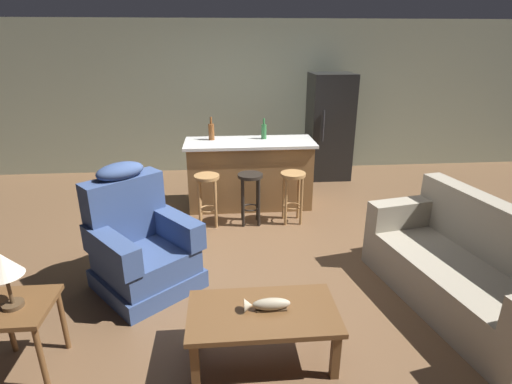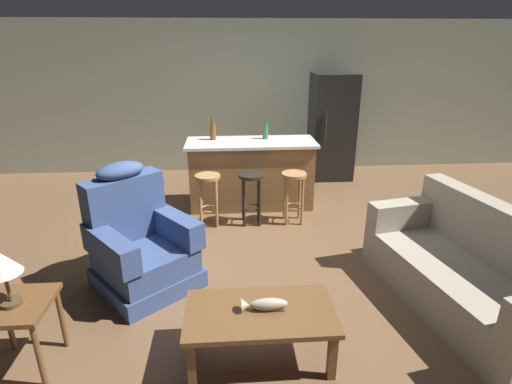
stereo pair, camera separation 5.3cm
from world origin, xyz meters
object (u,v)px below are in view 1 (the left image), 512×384
at_px(recliner_near_lamp, 140,245).
at_px(table_lamp, 3,268).
at_px(bottle_tall_green, 264,131).
at_px(bottle_short_amber, 211,131).
at_px(refrigerator, 329,127).
at_px(couch, 469,272).
at_px(bar_stool_left, 207,191).
at_px(bar_stool_right, 293,188).
at_px(end_table, 18,317).
at_px(coffee_table, 263,317).
at_px(fish_figurine, 267,305).
at_px(bar_stool_middle, 250,189).
at_px(kitchen_island, 250,173).

xyz_separation_m(recliner_near_lamp, table_lamp, (-0.64, -1.07, 0.45)).
distance_m(bottle_tall_green, bottle_short_amber, 0.74).
relative_size(recliner_near_lamp, refrigerator, 0.68).
bearing_deg(bottle_short_amber, recliner_near_lamp, -108.03).
xyz_separation_m(couch, bottle_short_amber, (-2.30, 2.65, 0.73)).
height_order(bar_stool_left, bar_stool_right, same).
bearing_deg(bar_stool_left, end_table, -117.89).
distance_m(coffee_table, bottle_tall_green, 3.23).
distance_m(fish_figurine, bar_stool_right, 2.44).
distance_m(coffee_table, fish_figurine, 0.10).
height_order(coffee_table, bar_stool_right, bar_stool_right).
bearing_deg(bar_stool_left, bottle_short_amber, 85.41).
height_order(couch, bar_stool_middle, couch).
height_order(table_lamp, kitchen_island, table_lamp).
bearing_deg(bar_stool_left, bar_stool_middle, 0.00).
xyz_separation_m(couch, bar_stool_middle, (-1.81, 1.89, 0.13)).
bearing_deg(kitchen_island, bar_stool_right, -50.96).
relative_size(couch, bar_stool_left, 2.98).
distance_m(recliner_near_lamp, bar_stool_right, 2.14).
relative_size(bar_stool_left, bottle_short_amber, 2.13).
relative_size(bar_stool_middle, bar_stool_right, 1.00).
distance_m(kitchen_island, bottle_tall_green, 0.63).
relative_size(end_table, table_lamp, 1.37).
xyz_separation_m(kitchen_island, refrigerator, (1.44, 1.20, 0.40)).
xyz_separation_m(end_table, bar_stool_left, (1.25, 2.36, 0.01)).
height_order(fish_figurine, refrigerator, refrigerator).
bearing_deg(bottle_tall_green, coffee_table, -96.01).
relative_size(bar_stool_left, bar_stool_right, 1.00).
bearing_deg(kitchen_island, bottle_tall_green, 31.58).
bearing_deg(bar_stool_left, coffee_table, -78.88).
bearing_deg(couch, end_table, -3.86).
distance_m(bar_stool_middle, bottle_short_amber, 1.08).
xyz_separation_m(couch, refrigerator, (-0.33, 3.72, 0.54)).
height_order(bar_stool_left, bottle_short_amber, bottle_short_amber).
bearing_deg(bar_stool_middle, bar_stool_right, 0.00).
relative_size(recliner_near_lamp, bar_stool_right, 1.76).
distance_m(bar_stool_left, bottle_tall_green, 1.25).
xyz_separation_m(fish_figurine, couch, (1.86, 0.47, -0.12)).
height_order(bar_stool_left, refrigerator, refrigerator).
bearing_deg(bottle_tall_green, fish_figurine, -95.47).
bearing_deg(bar_stool_middle, kitchen_island, 86.53).
distance_m(coffee_table, bar_stool_left, 2.43).
bearing_deg(couch, fish_figurine, 3.13).
bearing_deg(couch, bar_stool_left, -49.95).
bearing_deg(fish_figurine, refrigerator, 69.94).
bearing_deg(bar_stool_middle, bottle_tall_green, 71.83).
distance_m(couch, kitchen_island, 3.08).
height_order(end_table, bottle_short_amber, bottle_short_amber).
relative_size(coffee_table, end_table, 1.96).
height_order(fish_figurine, end_table, end_table).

